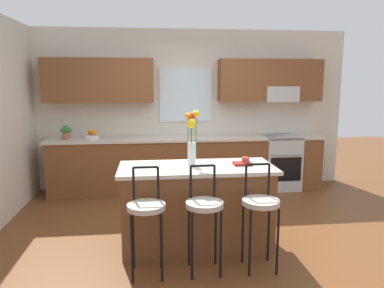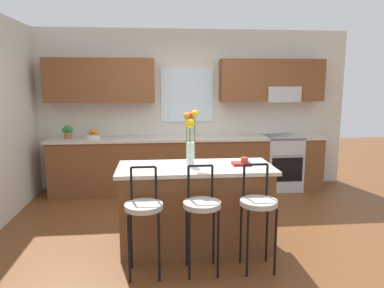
{
  "view_description": "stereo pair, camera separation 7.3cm",
  "coord_description": "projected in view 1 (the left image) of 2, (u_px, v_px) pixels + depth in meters",
  "views": [
    {
      "loc": [
        -0.61,
        -4.27,
        1.84
      ],
      "look_at": [
        -0.06,
        0.55,
        1.0
      ],
      "focal_mm": 34.13,
      "sensor_mm": 36.0,
      "label": 1
    },
    {
      "loc": [
        -0.54,
        -4.28,
        1.84
      ],
      "look_at": [
        -0.06,
        0.55,
        1.0
      ],
      "focal_mm": 34.13,
      "sensor_mm": 36.0,
      "label": 2
    }
  ],
  "objects": [
    {
      "name": "sink_faucet",
      "position": [
        193.0,
        127.0,
        6.2
      ],
      "size": [
        0.02,
        0.13,
        0.23
      ],
      "color": "#B7BABC",
      "rests_on": "counter_run"
    },
    {
      "name": "flower_vase",
      "position": [
        192.0,
        135.0,
        3.96
      ],
      "size": [
        0.16,
        0.15,
        0.61
      ],
      "color": "silver",
      "rests_on": "kitchen_island"
    },
    {
      "name": "potted_plant_small",
      "position": [
        66.0,
        131.0,
        5.83
      ],
      "size": [
        0.18,
        0.12,
        0.22
      ],
      "color": "#9E5B3D",
      "rests_on": "counter_run"
    },
    {
      "name": "back_wall_assembly",
      "position": [
        188.0,
        100.0,
        6.25
      ],
      "size": [
        5.6,
        0.5,
        2.7
      ],
      "color": "beige",
      "rests_on": "ground"
    },
    {
      "name": "oven_range",
      "position": [
        280.0,
        162.0,
        6.3
      ],
      "size": [
        0.6,
        0.64,
        0.92
      ],
      "color": "#B7BABC",
      "rests_on": "ground"
    },
    {
      "name": "fruit_bowl_oranges",
      "position": [
        92.0,
        136.0,
        5.89
      ],
      "size": [
        0.24,
        0.24,
        0.16
      ],
      "color": "silver",
      "rests_on": "counter_run"
    },
    {
      "name": "counter_run",
      "position": [
        188.0,
        164.0,
        6.15
      ],
      "size": [
        4.56,
        0.64,
        0.92
      ],
      "color": "brown",
      "rests_on": "ground"
    },
    {
      "name": "bar_stool_far",
      "position": [
        260.0,
        207.0,
        3.54
      ],
      "size": [
        0.36,
        0.36,
        1.04
      ],
      "color": "black",
      "rests_on": "ground"
    },
    {
      "name": "mug_ceramic",
      "position": [
        246.0,
        161.0,
        4.03
      ],
      "size": [
        0.08,
        0.08,
        0.09
      ],
      "primitive_type": "cylinder",
      "color": "#A52D28",
      "rests_on": "kitchen_island"
    },
    {
      "name": "kitchen_island",
      "position": [
        197.0,
        206.0,
        4.07
      ],
      "size": [
        1.7,
        0.74,
        0.92
      ],
      "color": "brown",
      "rests_on": "ground"
    },
    {
      "name": "cookbook",
      "position": [
        242.0,
        164.0,
        4.04
      ],
      "size": [
        0.2,
        0.15,
        0.03
      ],
      "primitive_type": "cube",
      "color": "maroon",
      "rests_on": "kitchen_island"
    },
    {
      "name": "bar_stool_middle",
      "position": [
        204.0,
        209.0,
        3.47
      ],
      "size": [
        0.36,
        0.36,
        1.04
      ],
      "color": "black",
      "rests_on": "ground"
    },
    {
      "name": "ground_plane",
      "position": [
        202.0,
        230.0,
        4.56
      ],
      "size": [
        14.0,
        14.0,
        0.0
      ],
      "primitive_type": "plane",
      "color": "brown"
    },
    {
      "name": "bar_stool_near",
      "position": [
        146.0,
        211.0,
        3.41
      ],
      "size": [
        0.36,
        0.36,
        1.04
      ],
      "color": "black",
      "rests_on": "ground"
    }
  ]
}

